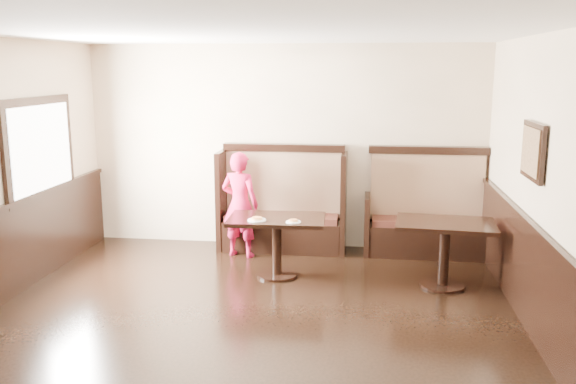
% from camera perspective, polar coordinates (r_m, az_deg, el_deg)
% --- Properties ---
extents(ground, '(7.00, 7.00, 0.00)m').
position_cam_1_polar(ground, '(5.55, -5.33, -15.09)').
color(ground, black).
rests_on(ground, ground).
extents(room_shell, '(7.00, 7.00, 7.00)m').
position_cam_1_polar(room_shell, '(5.61, -7.82, -7.43)').
color(room_shell, beige).
rests_on(room_shell, ground).
extents(booth_main, '(1.75, 0.72, 1.45)m').
position_cam_1_polar(booth_main, '(8.43, -0.50, -1.83)').
color(booth_main, black).
rests_on(booth_main, ground).
extents(booth_neighbor, '(1.65, 0.72, 1.45)m').
position_cam_1_polar(booth_neighbor, '(8.41, 12.79, -2.49)').
color(booth_neighbor, black).
rests_on(booth_neighbor, ground).
extents(table_main, '(1.17, 0.75, 0.73)m').
position_cam_1_polar(table_main, '(7.31, -1.05, -3.70)').
color(table_main, black).
rests_on(table_main, ground).
extents(table_neighbor, '(1.16, 0.81, 0.77)m').
position_cam_1_polar(table_neighbor, '(7.18, 14.46, -4.23)').
color(table_neighbor, black).
rests_on(table_neighbor, ground).
extents(child, '(0.58, 0.45, 1.41)m').
position_cam_1_polar(child, '(8.07, -4.51, -1.18)').
color(child, '#CB1544').
rests_on(child, ground).
extents(pizza_plate_left, '(0.22, 0.22, 0.04)m').
position_cam_1_polar(pizza_plate_left, '(7.13, -2.93, -2.57)').
color(pizza_plate_left, white).
rests_on(pizza_plate_left, table_main).
extents(pizza_plate_right, '(0.18, 0.18, 0.03)m').
position_cam_1_polar(pizza_plate_right, '(7.04, 0.50, -2.75)').
color(pizza_plate_right, white).
rests_on(pizza_plate_right, table_main).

